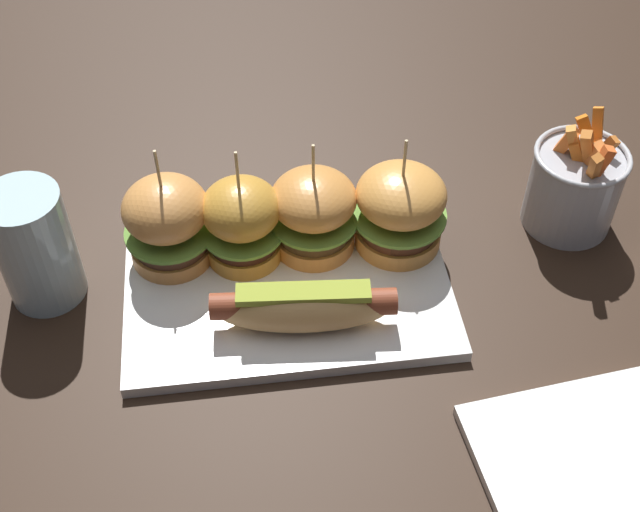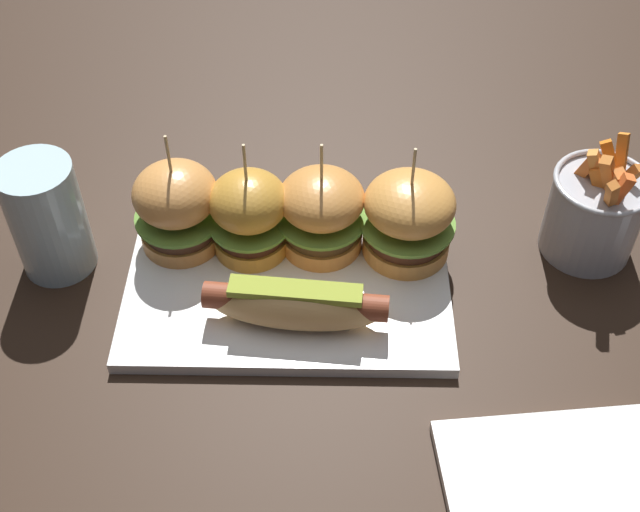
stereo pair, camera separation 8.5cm
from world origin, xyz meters
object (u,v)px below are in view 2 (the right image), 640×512
fries_bucket (595,211)px  slider_center_right (322,212)px  platter_main (288,286)px  slider_center_left (249,214)px  water_glass (47,218)px  slider_far_left (177,206)px  hot_dog (296,304)px  slider_far_right (408,217)px

fries_bucket → slider_center_right: bearing=-177.3°
platter_main → slider_center_left: (-0.04, 0.05, 0.06)m
slider_center_right → water_glass: (-0.29, -0.02, 0.01)m
slider_far_left → fries_bucket: 0.45m
hot_dog → slider_far_right: slider_far_right is taller
slider_far_right → slider_far_left: bearing=177.7°
slider_far_left → slider_far_right: (0.25, -0.01, -0.00)m
slider_far_left → water_glass: bearing=-170.8°
platter_main → slider_far_right: bearing=21.5°
hot_dog → slider_far_left: (-0.13, 0.11, 0.02)m
slider_center_left → fries_bucket: bearing=3.1°
platter_main → slider_center_left: 0.09m
hot_dog → slider_far_right: 0.16m
platter_main → slider_center_right: size_ratio=2.47×
platter_main → water_glass: bearing=171.4°
slider_far_left → slider_center_left: size_ratio=1.02×
fries_bucket → slider_center_left: bearing=-176.9°
hot_dog → fries_bucket: fries_bucket is taller
slider_center_right → fries_bucket: 0.29m
platter_main → hot_dog: 0.06m
slider_center_left → fries_bucket: (0.37, 0.02, -0.01)m
hot_dog → water_glass: water_glass is taller
water_glass → slider_far_left: bearing=9.2°
slider_center_left → slider_far_right: 0.17m
slider_center_right → slider_far_right: (0.09, -0.01, 0.00)m
slider_far_right → water_glass: bearing=-178.2°
slider_center_left → slider_far_right: size_ratio=1.01×
slider_far_left → fries_bucket: (0.45, 0.01, -0.01)m
slider_far_left → slider_far_right: size_ratio=1.03×
slider_center_left → fries_bucket: 0.37m
slider_center_left → slider_far_right: slider_center_left is taller
fries_bucket → water_glass: size_ratio=1.09×
slider_far_left → slider_center_left: (0.08, -0.01, -0.00)m
fries_bucket → hot_dog: bearing=-158.7°
slider_center_left → slider_far_right: bearing=-0.6°
slider_center_right → fries_bucket: (0.29, 0.01, -0.01)m
slider_far_left → slider_center_left: 0.08m
slider_center_right → water_glass: size_ratio=1.03×
slider_center_right → hot_dog: bearing=-102.2°
slider_far_left → water_glass: slider_far_left is taller
slider_center_right → slider_center_left: bearing=-175.4°
water_glass → fries_bucket: bearing=3.3°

